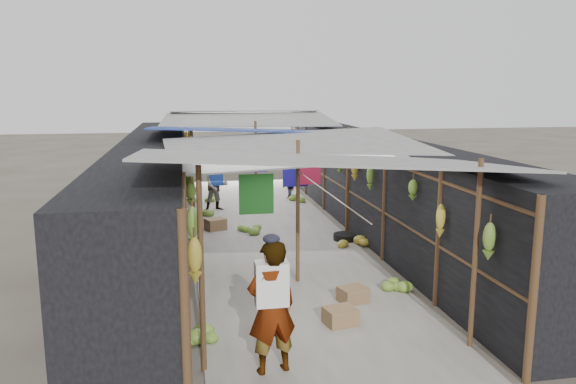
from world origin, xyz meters
TOP-DOWN VIEW (x-y plane):
  - ground at (0.00, 0.00)m, footprint 80.00×80.00m
  - aisle_slab at (0.00, 6.50)m, footprint 3.60×16.00m
  - stall_left at (-2.70, 6.50)m, footprint 1.40×15.00m
  - stall_right at (2.70, 6.50)m, footprint 1.40×15.00m
  - crate_near at (0.25, 1.01)m, footprint 0.52×0.45m
  - crate_mid at (0.70, 1.84)m, footprint 0.53×0.47m
  - crate_back at (-1.27, 7.09)m, footprint 0.59×0.54m
  - black_basin at (1.64, 5.58)m, footprint 0.55×0.55m
  - vendor_elderly at (-0.97, -0.20)m, footprint 0.70×0.54m
  - shopper_blue at (-1.10, 9.41)m, footprint 0.81×0.69m
  - vendor_seated at (1.27, 10.77)m, footprint 0.54×0.70m
  - market_canopy at (0.03, 6.84)m, footprint 5.62×15.20m
  - hanging_bananas at (-0.06, 6.53)m, footprint 3.96×14.15m
  - floor_bananas at (-0.17, 7.09)m, footprint 4.02×10.38m

SIDE VIEW (x-z plane):
  - ground at x=0.00m, z-range 0.00..0.00m
  - aisle_slab at x=0.00m, z-range 0.00..0.02m
  - black_basin at x=1.64m, z-range 0.00..0.16m
  - crate_mid at x=0.70m, z-range 0.00..0.27m
  - crate_near at x=0.25m, z-range 0.00..0.27m
  - crate_back at x=-1.27m, z-range 0.00..0.30m
  - floor_bananas at x=-0.17m, z-range -0.02..0.34m
  - vendor_seated at x=1.27m, z-range 0.00..0.96m
  - shopper_blue at x=-1.10m, z-range 0.00..1.44m
  - vendor_elderly at x=-0.97m, z-range 0.00..1.71m
  - stall_left at x=-2.70m, z-range 0.00..2.30m
  - stall_right at x=2.70m, z-range 0.00..2.30m
  - hanging_bananas at x=-0.06m, z-range 1.23..2.06m
  - market_canopy at x=0.03m, z-range 1.02..3.79m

